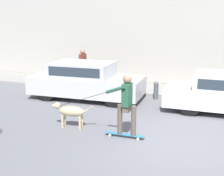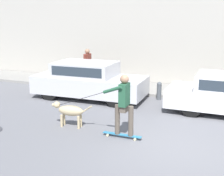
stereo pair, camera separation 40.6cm
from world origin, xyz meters
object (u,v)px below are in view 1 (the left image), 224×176
Objects in this scene: pedestrian_with_bag at (83,65)px; dog at (71,112)px; parked_car_0 at (86,81)px; skateboarder at (126,102)px; fire_hydrant at (156,90)px.

dog is at bearing -70.13° from pedestrian_with_bag.
parked_car_0 reaches higher than dog.
skateboarder is at bearing -55.80° from pedestrian_with_bag.
pedestrian_with_bag reaches higher than dog.
pedestrian_with_bag is at bearing 115.99° from parked_car_0.
skateboarder reaches higher than pedestrian_with_bag.
skateboarder is 5.95m from pedestrian_with_bag.
dog is 5.02m from pedestrian_with_bag.
dog is at bearing -6.79° from skateboarder.
fire_hydrant is at bearing 15.90° from parked_car_0.
pedestrian_with_bag reaches higher than fire_hydrant.
skateboarder is at bearing -88.85° from fire_hydrant.
dog is 4.02m from fire_hydrant.
dog is at bearing -112.97° from fire_hydrant.
pedestrian_with_bag is (-1.81, 4.66, 0.49)m from dog.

